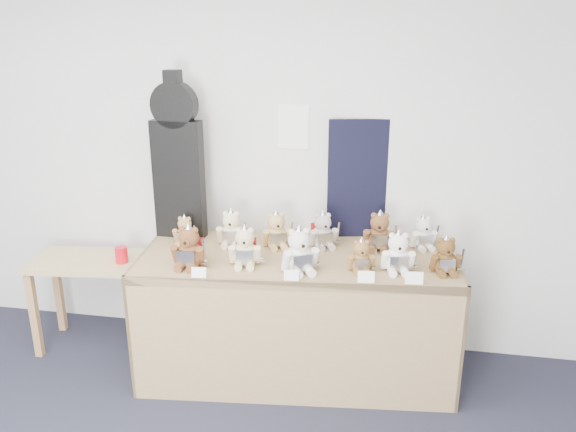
% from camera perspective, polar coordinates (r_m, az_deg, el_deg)
% --- Properties ---
extents(room_shell, '(6.00, 6.00, 6.00)m').
position_cam_1_polar(room_shell, '(3.84, 0.54, 9.04)').
color(room_shell, white).
rests_on(room_shell, floor).
extents(display_table, '(2.09, 1.05, 0.84)m').
position_cam_1_polar(display_table, '(3.61, 0.80, -7.04)').
color(display_table, olive).
rests_on(display_table, floor).
extents(side_table, '(0.86, 0.54, 0.68)m').
position_cam_1_polar(side_table, '(4.25, -19.25, -5.65)').
color(side_table, tan).
rests_on(side_table, floor).
extents(guitar_case, '(0.35, 0.11, 1.13)m').
position_cam_1_polar(guitar_case, '(3.86, -11.15, 5.77)').
color(guitar_case, black).
rests_on(guitar_case, display_table).
extents(navy_board, '(0.61, 0.14, 0.82)m').
position_cam_1_polar(navy_board, '(3.85, 8.59, 3.69)').
color(navy_board, black).
rests_on(navy_board, display_table).
extents(red_cup, '(0.09, 0.09, 0.11)m').
position_cam_1_polar(red_cup, '(4.05, -16.56, -3.80)').
color(red_cup, red).
rests_on(red_cup, side_table).
extents(teddy_front_far_left, '(0.24, 0.19, 0.29)m').
position_cam_1_polar(teddy_front_far_left, '(3.44, -10.00, -3.29)').
color(teddy_front_far_left, brown).
rests_on(teddy_front_far_left, display_table).
extents(teddy_front_left, '(0.23, 0.20, 0.28)m').
position_cam_1_polar(teddy_front_left, '(3.42, -4.38, -3.28)').
color(teddy_front_left, beige).
rests_on(teddy_front_left, display_table).
extents(teddy_front_centre, '(0.26, 0.25, 0.31)m').
position_cam_1_polar(teddy_front_centre, '(3.32, 1.17, -3.70)').
color(teddy_front_centre, white).
rests_on(teddy_front_centre, display_table).
extents(teddy_front_right, '(0.19, 0.16, 0.22)m').
position_cam_1_polar(teddy_front_right, '(3.36, 7.43, -4.16)').
color(teddy_front_right, olive).
rests_on(teddy_front_right, display_table).
extents(teddy_front_far_right, '(0.23, 0.20, 0.28)m').
position_cam_1_polar(teddy_front_far_right, '(3.39, 11.09, -3.80)').
color(teddy_front_far_right, white).
rests_on(teddy_front_far_right, display_table).
extents(teddy_front_end, '(0.21, 0.18, 0.25)m').
position_cam_1_polar(teddy_front_end, '(3.44, 15.69, -4.01)').
color(teddy_front_end, brown).
rests_on(teddy_front_end, display_table).
extents(teddy_back_left, '(0.22, 0.19, 0.27)m').
position_cam_1_polar(teddy_back_left, '(3.76, -5.77, -1.38)').
color(teddy_back_left, beige).
rests_on(teddy_back_left, display_table).
extents(teddy_back_centre_left, '(0.23, 0.21, 0.27)m').
position_cam_1_polar(teddy_back_centre_left, '(3.70, -1.18, -1.57)').
color(teddy_back_centre_left, tan).
rests_on(teddy_back_centre_left, display_table).
extents(teddy_back_centre_right, '(0.22, 0.21, 0.27)m').
position_cam_1_polar(teddy_back_centre_right, '(3.72, 3.56, -1.59)').
color(teddy_back_centre_right, beige).
rests_on(teddy_back_centre_right, display_table).
extents(teddy_back_right, '(0.23, 0.18, 0.29)m').
position_cam_1_polar(teddy_back_right, '(3.70, 9.25, -1.71)').
color(teddy_back_right, brown).
rests_on(teddy_back_right, display_table).
extents(teddy_back_end, '(0.20, 0.20, 0.25)m').
position_cam_1_polar(teddy_back_end, '(3.79, 13.52, -1.78)').
color(teddy_back_end, white).
rests_on(teddy_back_end, display_table).
extents(teddy_back_far_left, '(0.18, 0.14, 0.22)m').
position_cam_1_polar(teddy_back_far_left, '(3.83, -10.44, -1.54)').
color(teddy_back_far_left, '#A6844D').
rests_on(teddy_back_far_left, display_table).
extents(entry_card_a, '(0.09, 0.03, 0.06)m').
position_cam_1_polar(entry_card_a, '(3.31, -9.05, -5.70)').
color(entry_card_a, white).
rests_on(entry_card_a, display_table).
extents(entry_card_b, '(0.09, 0.03, 0.06)m').
position_cam_1_polar(entry_card_b, '(3.23, 0.35, -6.05)').
color(entry_card_b, white).
rests_on(entry_card_b, display_table).
extents(entry_card_c, '(0.10, 0.03, 0.07)m').
position_cam_1_polar(entry_card_c, '(3.23, 7.94, -6.16)').
color(entry_card_c, white).
rests_on(entry_card_c, display_table).
extents(entry_card_d, '(0.10, 0.03, 0.07)m').
position_cam_1_polar(entry_card_d, '(3.26, 12.70, -6.18)').
color(entry_card_d, white).
rests_on(entry_card_d, display_table).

